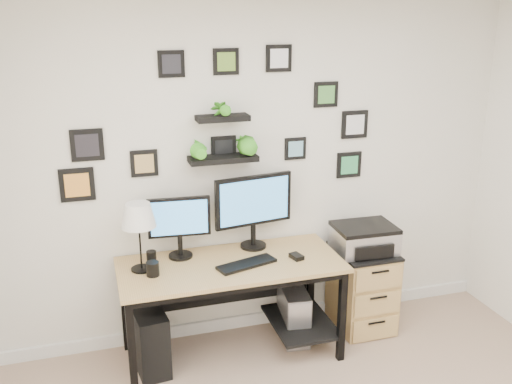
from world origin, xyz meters
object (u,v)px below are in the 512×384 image
object	(u,v)px
pc_tower_black	(149,337)
printer	(364,238)
desk	(234,276)
file_cabinet	(362,288)
pc_tower_grey	(294,313)
table_lamp	(138,217)
monitor_right	(254,205)
monitor_left	(179,223)
mug	(153,269)

from	to	relation	value
pc_tower_black	printer	size ratio (longest dim) A/B	0.99
desk	file_cabinet	size ratio (longest dim) A/B	2.39
printer	pc_tower_grey	bearing A→B (deg)	179.80
table_lamp	printer	bearing A→B (deg)	0.32
table_lamp	file_cabinet	size ratio (longest dim) A/B	0.73
pc_tower_grey	desk	bearing A→B (deg)	-174.27
pc_tower_black	monitor_right	bearing A→B (deg)	6.41
monitor_left	mug	size ratio (longest dim) A/B	4.59
printer	pc_tower_black	bearing A→B (deg)	-178.15
pc_tower_black	table_lamp	bearing A→B (deg)	98.56
table_lamp	monitor_right	bearing A→B (deg)	9.98
pc_tower_black	file_cabinet	size ratio (longest dim) A/B	0.70
desk	table_lamp	distance (m)	0.84
printer	table_lamp	bearing A→B (deg)	-179.68
pc_tower_black	pc_tower_grey	bearing A→B (deg)	-3.77
mug	table_lamp	bearing A→B (deg)	118.86
mug	pc_tower_black	world-z (taller)	mug
desk	monitor_right	size ratio (longest dim) A/B	2.62
monitor_left	monitor_right	size ratio (longest dim) A/B	0.75
pc_tower_grey	file_cabinet	size ratio (longest dim) A/B	0.66
table_lamp	printer	size ratio (longest dim) A/B	1.03
monitor_right	pc_tower_grey	distance (m)	0.93
pc_tower_black	printer	bearing A→B (deg)	-4.81
pc_tower_grey	mug	bearing A→B (deg)	-173.31
monitor_right	printer	size ratio (longest dim) A/B	1.29
pc_tower_black	printer	distance (m)	1.79
file_cabinet	pc_tower_black	bearing A→B (deg)	-177.80
desk	monitor_left	world-z (taller)	monitor_left
monitor_left	monitor_right	bearing A→B (deg)	2.00
mug	pc_tower_grey	distance (m)	1.24
pc_tower_grey	printer	world-z (taller)	printer
pc_tower_grey	printer	size ratio (longest dim) A/B	0.93
pc_tower_grey	printer	xyz separation A→B (m)	(0.58, -0.00, 0.57)
desk	file_cabinet	bearing A→B (deg)	3.08
table_lamp	file_cabinet	xyz separation A→B (m)	(1.74, 0.02, -0.81)
mug	monitor_left	bearing A→B (deg)	46.71
table_lamp	printer	distance (m)	1.76
monitor_right	table_lamp	xyz separation A→B (m)	(-0.86, -0.15, 0.06)
pc_tower_black	pc_tower_grey	xyz separation A→B (m)	(1.13, 0.06, -0.02)
mug	desk	bearing A→B (deg)	7.47
mug	pc_tower_black	distance (m)	0.57
desk	file_cabinet	world-z (taller)	desk
mug	monitor_right	bearing A→B (deg)	18.50
pc_tower_black	printer	world-z (taller)	printer
monitor_right	file_cabinet	world-z (taller)	monitor_right
desk	mug	size ratio (longest dim) A/B	15.95
desk	printer	bearing A→B (deg)	2.53
desk	monitor_right	bearing A→B (deg)	42.90
monitor_left	pc_tower_grey	xyz separation A→B (m)	(0.85, -0.12, -0.81)
monitor_right	printer	world-z (taller)	monitor_right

